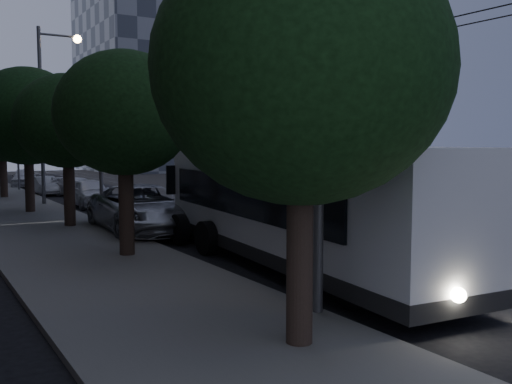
{
  "coord_description": "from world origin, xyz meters",
  "views": [
    {
      "loc": [
        -11.95,
        -12.82,
        3.46
      ],
      "look_at": [
        -1.92,
        3.54,
        1.78
      ],
      "focal_mm": 40.0,
      "sensor_mm": 36.0,
      "label": 1
    }
  ],
  "objects_px": {
    "car_white_b": "(78,187)",
    "car_white_c": "(45,186)",
    "trolleybus": "(289,202)",
    "pickup_silver": "(143,209)",
    "streetlamp_near": "(337,38)",
    "streetlamp_far": "(49,99)",
    "car_white_d": "(24,178)",
    "car_white_a": "(90,192)"
  },
  "relations": [
    {
      "from": "car_white_a",
      "to": "car_white_d",
      "type": "bearing_deg",
      "value": 93.02
    },
    {
      "from": "trolleybus",
      "to": "pickup_silver",
      "type": "distance_m",
      "value": 8.0
    },
    {
      "from": "car_white_d",
      "to": "streetlamp_far",
      "type": "xyz_separation_m",
      "value": [
        -1.01,
        -14.56,
        5.05
      ]
    },
    {
      "from": "trolleybus",
      "to": "streetlamp_near",
      "type": "xyz_separation_m",
      "value": [
        -1.9,
        -4.31,
        3.66
      ]
    },
    {
      "from": "car_white_c",
      "to": "streetlamp_near",
      "type": "xyz_separation_m",
      "value": [
        -0.55,
        -30.56,
        4.85
      ]
    },
    {
      "from": "streetlamp_near",
      "to": "streetlamp_far",
      "type": "xyz_separation_m",
      "value": [
        -0.51,
        23.45,
        0.33
      ]
    },
    {
      "from": "trolleybus",
      "to": "streetlamp_far",
      "type": "xyz_separation_m",
      "value": [
        -2.41,
        19.15,
        3.99
      ]
    },
    {
      "from": "car_white_d",
      "to": "streetlamp_near",
      "type": "xyz_separation_m",
      "value": [
        -0.5,
        -38.01,
        4.72
      ]
    },
    {
      "from": "car_white_b",
      "to": "car_white_c",
      "type": "relative_size",
      "value": 1.14
    },
    {
      "from": "car_white_d",
      "to": "pickup_silver",
      "type": "bearing_deg",
      "value": -78.05
    },
    {
      "from": "trolleybus",
      "to": "car_white_d",
      "type": "distance_m",
      "value": 33.75
    },
    {
      "from": "streetlamp_far",
      "to": "car_white_a",
      "type": "bearing_deg",
      "value": -38.18
    },
    {
      "from": "pickup_silver",
      "to": "car_white_d",
      "type": "bearing_deg",
      "value": 92.83
    },
    {
      "from": "trolleybus",
      "to": "streetlamp_near",
      "type": "relative_size",
      "value": 1.46
    },
    {
      "from": "car_white_a",
      "to": "car_white_b",
      "type": "distance_m",
      "value": 6.08
    },
    {
      "from": "car_white_c",
      "to": "streetlamp_far",
      "type": "bearing_deg",
      "value": -102.57
    },
    {
      "from": "trolleybus",
      "to": "car_white_b",
      "type": "bearing_deg",
      "value": 94.78
    },
    {
      "from": "car_white_c",
      "to": "car_white_d",
      "type": "distance_m",
      "value": 7.46
    },
    {
      "from": "pickup_silver",
      "to": "streetlamp_far",
      "type": "distance_m",
      "value": 12.37
    },
    {
      "from": "car_white_d",
      "to": "streetlamp_near",
      "type": "distance_m",
      "value": 38.31
    },
    {
      "from": "pickup_silver",
      "to": "car_white_d",
      "type": "height_order",
      "value": "pickup_silver"
    },
    {
      "from": "car_white_c",
      "to": "streetlamp_near",
      "type": "relative_size",
      "value": 0.41
    },
    {
      "from": "pickup_silver",
      "to": "streetlamp_far",
      "type": "height_order",
      "value": "streetlamp_far"
    },
    {
      "from": "car_white_a",
      "to": "car_white_c",
      "type": "height_order",
      "value": "car_white_a"
    },
    {
      "from": "car_white_d",
      "to": "streetlamp_far",
      "type": "bearing_deg",
      "value": -82.03
    },
    {
      "from": "trolleybus",
      "to": "car_white_a",
      "type": "distance_m",
      "value": 17.86
    },
    {
      "from": "trolleybus",
      "to": "car_white_d",
      "type": "bearing_deg",
      "value": 97.64
    },
    {
      "from": "trolleybus",
      "to": "streetlamp_far",
      "type": "bearing_deg",
      "value": 102.44
    },
    {
      "from": "streetlamp_near",
      "to": "car_white_c",
      "type": "bearing_deg",
      "value": 88.96
    },
    {
      "from": "car_white_c",
      "to": "trolleybus",
      "type": "bearing_deg",
      "value": -91.12
    },
    {
      "from": "trolleybus",
      "to": "car_white_b",
      "type": "relative_size",
      "value": 3.14
    },
    {
      "from": "pickup_silver",
      "to": "streetlamp_near",
      "type": "relative_size",
      "value": 0.73
    },
    {
      "from": "streetlamp_near",
      "to": "streetlamp_far",
      "type": "distance_m",
      "value": 23.46
    },
    {
      "from": "car_white_d",
      "to": "trolleybus",
      "type": "bearing_deg",
      "value": -75.67
    },
    {
      "from": "car_white_b",
      "to": "car_white_d",
      "type": "relative_size",
      "value": 0.96
    },
    {
      "from": "car_white_c",
      "to": "streetlamp_far",
      "type": "xyz_separation_m",
      "value": [
        -1.06,
        -7.1,
        5.18
      ]
    },
    {
      "from": "car_white_d",
      "to": "streetlamp_far",
      "type": "distance_m",
      "value": 15.44
    },
    {
      "from": "pickup_silver",
      "to": "streetlamp_near",
      "type": "xyz_separation_m",
      "value": [
        -0.5,
        -12.13,
        4.54
      ]
    },
    {
      "from": "trolleybus",
      "to": "pickup_silver",
      "type": "bearing_deg",
      "value": 105.4
    },
    {
      "from": "car_white_d",
      "to": "car_white_c",
      "type": "bearing_deg",
      "value": -77.66
    },
    {
      "from": "car_white_d",
      "to": "streetlamp_near",
      "type": "bearing_deg",
      "value": -78.81
    },
    {
      "from": "car_white_b",
      "to": "car_white_d",
      "type": "bearing_deg",
      "value": 82.35
    }
  ]
}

